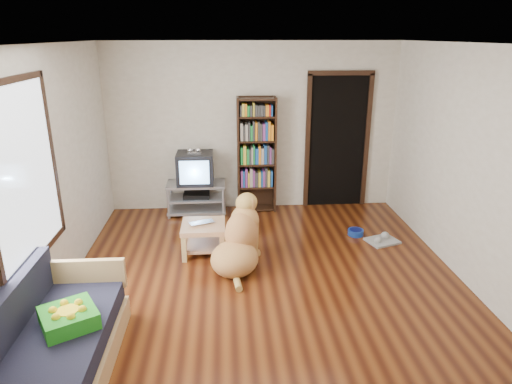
{
  "coord_description": "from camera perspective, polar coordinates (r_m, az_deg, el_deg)",
  "views": [
    {
      "loc": [
        -0.44,
        -4.53,
        2.68
      ],
      "look_at": [
        -0.08,
        0.6,
        0.9
      ],
      "focal_mm": 32.0,
      "sensor_mm": 36.0,
      "label": 1
    }
  ],
  "objects": [
    {
      "name": "ground",
      "position": [
        5.29,
        1.36,
        -11.4
      ],
      "size": [
        5.0,
        5.0,
        0.0
      ],
      "primitive_type": "plane",
      "color": "#5E2C10",
      "rests_on": "ground"
    },
    {
      "name": "ceiling",
      "position": [
        4.55,
        1.63,
        18.06
      ],
      "size": [
        5.0,
        5.0,
        0.0
      ],
      "primitive_type": "plane",
      "rotation": [
        3.14,
        0.0,
        0.0
      ],
      "color": "white",
      "rests_on": "ground"
    },
    {
      "name": "wall_back",
      "position": [
        7.18,
        -0.43,
        8.01
      ],
      "size": [
        4.5,
        0.0,
        4.5
      ],
      "primitive_type": "plane",
      "rotation": [
        1.57,
        0.0,
        0.0
      ],
      "color": "beige",
      "rests_on": "ground"
    },
    {
      "name": "wall_front",
      "position": [
        2.5,
        7.12,
        -14.67
      ],
      "size": [
        4.5,
        0.0,
        4.5
      ],
      "primitive_type": "plane",
      "rotation": [
        -1.57,
        0.0,
        0.0
      ],
      "color": "beige",
      "rests_on": "ground"
    },
    {
      "name": "wall_left",
      "position": [
        5.07,
        -24.74,
        1.49
      ],
      "size": [
        0.0,
        5.0,
        5.0
      ],
      "primitive_type": "plane",
      "rotation": [
        1.57,
        0.0,
        1.57
      ],
      "color": "beige",
      "rests_on": "ground"
    },
    {
      "name": "wall_right",
      "position": [
        5.45,
        25.77,
        2.48
      ],
      "size": [
        0.0,
        5.0,
        5.0
      ],
      "primitive_type": "plane",
      "rotation": [
        1.57,
        0.0,
        -1.57
      ],
      "color": "beige",
      "rests_on": "ground"
    },
    {
      "name": "green_cushion",
      "position": [
        4.16,
        -22.37,
        -14.32
      ],
      "size": [
        0.57,
        0.57,
        0.14
      ],
      "primitive_type": "cube",
      "rotation": [
        0.0,
        0.0,
        0.52
      ],
      "color": "#2F951B",
      "rests_on": "sofa"
    },
    {
      "name": "laptop",
      "position": [
        5.82,
        -6.63,
        -4.0
      ],
      "size": [
        0.37,
        0.3,
        0.02
      ],
      "primitive_type": "imported",
      "rotation": [
        0.0,
        0.0,
        0.37
      ],
      "color": "silver",
      "rests_on": "coffee_table"
    },
    {
      "name": "dog_bowl",
      "position": [
        6.61,
        12.35,
        -4.95
      ],
      "size": [
        0.22,
        0.22,
        0.08
      ],
      "primitive_type": "cylinder",
      "color": "navy",
      "rests_on": "ground"
    },
    {
      "name": "grey_rag",
      "position": [
        6.49,
        15.49,
        -5.91
      ],
      "size": [
        0.48,
        0.43,
        0.03
      ],
      "primitive_type": "cube",
      "rotation": [
        0.0,
        0.0,
        0.33
      ],
      "color": "#A3A3A3",
      "rests_on": "ground"
    },
    {
      "name": "window",
      "position": [
        4.57,
        -26.97,
        1.98
      ],
      "size": [
        0.03,
        1.46,
        1.7
      ],
      "color": "white",
      "rests_on": "wall_left"
    },
    {
      "name": "doorway",
      "position": [
        7.4,
        10.13,
        6.62
      ],
      "size": [
        1.03,
        0.05,
        2.19
      ],
      "color": "black",
      "rests_on": "wall_back"
    },
    {
      "name": "tv_stand",
      "position": [
        7.21,
        -7.44,
        -0.6
      ],
      "size": [
        0.9,
        0.45,
        0.5
      ],
      "color": "#99999E",
      "rests_on": "ground"
    },
    {
      "name": "crt_tv",
      "position": [
        7.09,
        -7.59,
        3.06
      ],
      "size": [
        0.55,
        0.52,
        0.58
      ],
      "color": "black",
      "rests_on": "tv_stand"
    },
    {
      "name": "bookshelf",
      "position": [
        7.1,
        0.06,
        5.4
      ],
      "size": [
        0.6,
        0.3,
        1.8
      ],
      "color": "black",
      "rests_on": "ground"
    },
    {
      "name": "sofa",
      "position": [
        4.22,
        -24.21,
        -17.82
      ],
      "size": [
        0.8,
        1.8,
        0.8
      ],
      "color": "tan",
      "rests_on": "ground"
    },
    {
      "name": "coffee_table",
      "position": [
        5.9,
        -6.57,
        -5.07
      ],
      "size": [
        0.55,
        0.55,
        0.4
      ],
      "color": "tan",
      "rests_on": "ground"
    },
    {
      "name": "dog",
      "position": [
        5.51,
        -2.07,
        -6.2
      ],
      "size": [
        0.77,
        1.08,
        0.9
      ],
      "color": "#BB8547",
      "rests_on": "ground"
    }
  ]
}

